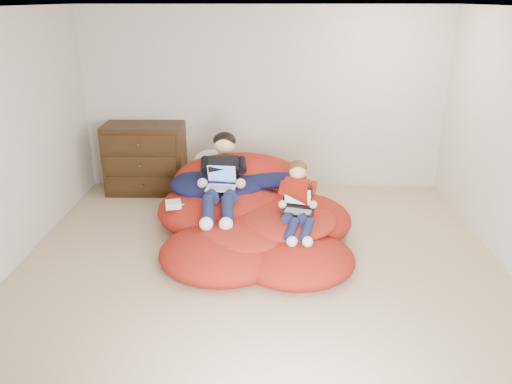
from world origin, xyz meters
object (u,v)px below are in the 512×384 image
(younger_boy, at_px, (298,198))
(laptop_white, at_px, (221,182))
(beanbag_pile, at_px, (250,216))
(dresser, at_px, (146,159))
(older_boy, at_px, (222,174))
(laptop_black, at_px, (298,205))

(younger_boy, bearing_deg, laptop_white, 153.42)
(beanbag_pile, height_order, younger_boy, younger_boy)
(beanbag_pile, bearing_deg, laptop_white, 169.77)
(beanbag_pile, bearing_deg, younger_boy, -34.93)
(dresser, height_order, older_boy, older_boy)
(dresser, height_order, laptop_black, dresser)
(laptop_black, bearing_deg, laptop_white, 152.34)
(younger_boy, height_order, laptop_white, younger_boy)
(laptop_white, xyz_separation_m, laptop_black, (0.84, -0.44, -0.09))
(laptop_black, bearing_deg, older_boy, 145.43)
(dresser, distance_m, beanbag_pile, 2.06)
(dresser, distance_m, laptop_white, 1.79)
(beanbag_pile, height_order, laptop_white, laptop_white)
(dresser, relative_size, beanbag_pile, 0.45)
(older_boy, bearing_deg, dresser, 134.85)
(laptop_white, bearing_deg, beanbag_pile, -10.23)
(dresser, relative_size, laptop_white, 3.18)
(dresser, height_order, younger_boy, dresser)
(beanbag_pile, bearing_deg, older_boy, 148.55)
(younger_boy, xyz_separation_m, laptop_black, (0.00, -0.02, -0.06))
(younger_boy, distance_m, laptop_black, 0.07)
(beanbag_pile, relative_size, older_boy, 1.78)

